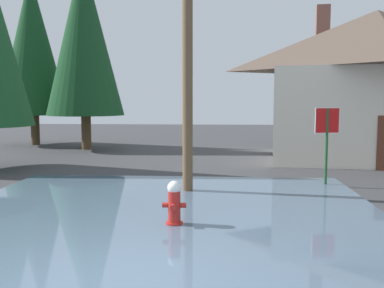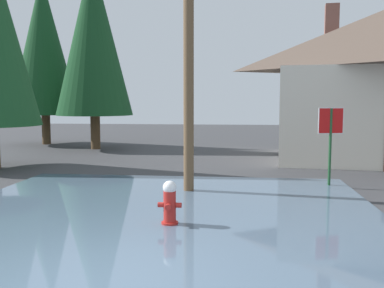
# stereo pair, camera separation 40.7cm
# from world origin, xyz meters

# --- Properties ---
(flood_puddle) EXTENTS (9.81, 12.16, 0.07)m
(flood_puddle) POSITION_xyz_m (0.27, 2.27, 0.04)
(flood_puddle) COLOR #4C6075
(flood_puddle) RESTS_ON ground
(fire_hydrant) EXTENTS (0.48, 0.41, 0.95)m
(fire_hydrant) POSITION_xyz_m (0.62, 2.89, 0.47)
(fire_hydrant) COLOR #AD231E
(fire_hydrant) RESTS_ON ground
(utility_pole) EXTENTS (1.60, 0.28, 9.35)m
(utility_pole) POSITION_xyz_m (0.63, 6.15, 4.86)
(utility_pole) COLOR brown
(utility_pole) RESTS_ON ground
(stop_sign_far) EXTENTS (0.74, 0.19, 2.34)m
(stop_sign_far) POSITION_xyz_m (4.64, 7.32, 1.68)
(stop_sign_far) COLOR #1E4C28
(stop_sign_far) RESTS_ON ground
(house) EXTENTS (9.86, 7.84, 6.83)m
(house) POSITION_xyz_m (8.06, 13.55, 3.29)
(house) COLOR silver
(house) RESTS_ON ground
(pine_tree_mid_left) EXTENTS (3.95, 3.95, 9.89)m
(pine_tree_mid_left) POSITION_xyz_m (-5.49, 16.45, 5.82)
(pine_tree_mid_left) COLOR #4C3823
(pine_tree_mid_left) RESTS_ON ground
(pine_tree_short_left) EXTENTS (3.86, 3.86, 9.65)m
(pine_tree_short_left) POSITION_xyz_m (-9.16, 18.57, 5.68)
(pine_tree_short_left) COLOR #4C3823
(pine_tree_short_left) RESTS_ON ground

